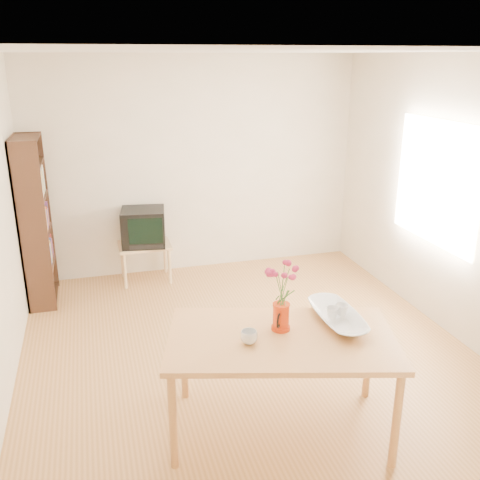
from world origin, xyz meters
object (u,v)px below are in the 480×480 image
object	(u,v)px
bowl	(338,295)
table	(281,346)
pitcher	(281,318)
television	(143,226)
mug	(249,337)

from	to	relation	value
bowl	table	bearing A→B (deg)	-167.48
pitcher	television	world-z (taller)	pitcher
table	mug	bearing A→B (deg)	-158.84
television	pitcher	bearing A→B (deg)	-69.19
table	pitcher	xyz separation A→B (m)	(0.03, 0.10, 0.16)
mug	bowl	distance (m)	0.73
bowl	television	size ratio (longest dim) A/B	0.79
mug	table	bearing A→B (deg)	-166.87
table	bowl	world-z (taller)	bowl
mug	pitcher	bearing A→B (deg)	-148.07
table	bowl	bearing A→B (deg)	27.98
mug	television	size ratio (longest dim) A/B	0.21
mug	television	distance (m)	3.06
table	mug	distance (m)	0.27
pitcher	mug	world-z (taller)	pitcher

